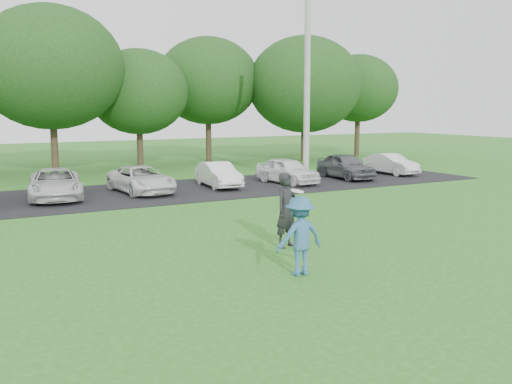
# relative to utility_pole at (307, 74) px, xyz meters

# --- Properties ---
(ground) EXTENTS (100.00, 100.00, 0.00)m
(ground) POSITION_rel_utility_pole_xyz_m (-7.52, -12.39, -4.94)
(ground) COLOR #286A1E
(ground) RESTS_ON ground
(parking_lot) EXTENTS (32.00, 6.50, 0.03)m
(parking_lot) POSITION_rel_utility_pole_xyz_m (-7.52, 0.61, -4.93)
(parking_lot) COLOR black
(parking_lot) RESTS_ON ground
(utility_pole) EXTENTS (0.28, 0.28, 9.89)m
(utility_pole) POSITION_rel_utility_pole_xyz_m (0.00, 0.00, 0.00)
(utility_pole) COLOR #A3A39E
(utility_pole) RESTS_ON ground
(frisbee_player) EXTENTS (1.08, 0.62, 1.86)m
(frisbee_player) POSITION_rel_utility_pole_xyz_m (-8.21, -12.03, -4.11)
(frisbee_player) COLOR #32658E
(frisbee_player) RESTS_ON ground
(camera_bystander) EXTENTS (0.80, 0.65, 1.88)m
(camera_bystander) POSITION_rel_utility_pole_xyz_m (-7.17, -9.85, -4.00)
(camera_bystander) COLOR black
(camera_bystander) RESTS_ON ground
(parked_cars) EXTENTS (28.14, 4.63, 1.24)m
(parked_cars) POSITION_rel_utility_pole_xyz_m (-8.64, 0.50, -4.34)
(parked_cars) COLOR #585C60
(parked_cars) RESTS_ON parking_lot
(tree_row) EXTENTS (42.39, 9.85, 8.64)m
(tree_row) POSITION_rel_utility_pole_xyz_m (-6.01, 10.37, -0.03)
(tree_row) COLOR #38281C
(tree_row) RESTS_ON ground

